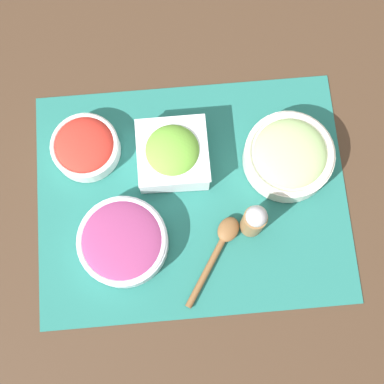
# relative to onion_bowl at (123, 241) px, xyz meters

# --- Properties ---
(ground_plane) EXTENTS (3.00, 3.00, 0.00)m
(ground_plane) POSITION_rel_onion_bowl_xyz_m (-0.13, -0.08, -0.03)
(ground_plane) COLOR #422D1E
(placemat) EXTENTS (0.58, 0.44, 0.00)m
(placemat) POSITION_rel_onion_bowl_xyz_m (-0.13, -0.08, -0.03)
(placemat) COLOR #236B60
(placemat) RESTS_ON ground_plane
(onion_bowl) EXTENTS (0.16, 0.16, 0.06)m
(onion_bowl) POSITION_rel_onion_bowl_xyz_m (0.00, 0.00, 0.00)
(onion_bowl) COLOR silver
(onion_bowl) RESTS_ON placemat
(cucumber_bowl) EXTENTS (0.17, 0.17, 0.07)m
(cucumber_bowl) POSITION_rel_onion_bowl_xyz_m (-0.31, -0.13, 0.00)
(cucumber_bowl) COLOR silver
(cucumber_bowl) RESTS_ON placemat
(lettuce_bowl) EXTENTS (0.13, 0.13, 0.08)m
(lettuce_bowl) POSITION_rel_onion_bowl_xyz_m (-0.10, -0.15, 0.01)
(lettuce_bowl) COLOR white
(lettuce_bowl) RESTS_ON placemat
(tomato_bowl) EXTENTS (0.13, 0.13, 0.05)m
(tomato_bowl) POSITION_rel_onion_bowl_xyz_m (0.06, -0.18, -0.00)
(tomato_bowl) COLOR white
(tomato_bowl) RESTS_ON placemat
(wooden_spoon) EXTENTS (0.12, 0.16, 0.02)m
(wooden_spoon) POSITION_rel_onion_bowl_xyz_m (-0.17, 0.02, -0.02)
(wooden_spoon) COLOR brown
(wooden_spoon) RESTS_ON placemat
(pepper_shaker) EXTENTS (0.04, 0.04, 0.11)m
(pepper_shaker) POSITION_rel_onion_bowl_xyz_m (-0.23, -0.01, 0.02)
(pepper_shaker) COLOR olive
(pepper_shaker) RESTS_ON placemat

